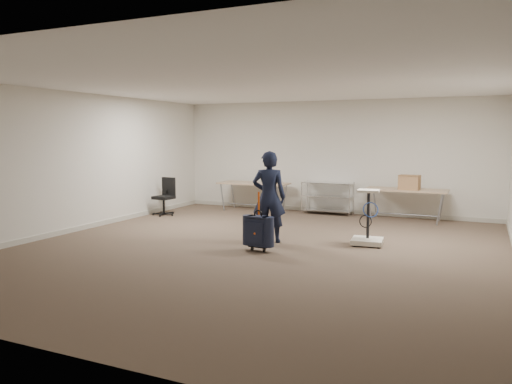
% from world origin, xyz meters
% --- Properties ---
extents(ground, '(9.00, 9.00, 0.00)m').
position_xyz_m(ground, '(0.00, 0.00, 0.00)').
color(ground, '#49382C').
rests_on(ground, ground).
extents(room_shell, '(8.00, 9.00, 9.00)m').
position_xyz_m(room_shell, '(0.00, 1.38, 0.05)').
color(room_shell, silver).
rests_on(room_shell, ground).
extents(folding_table_left, '(1.80, 0.75, 0.73)m').
position_xyz_m(folding_table_left, '(-1.90, 3.95, 0.68)').
color(folding_table_left, tan).
rests_on(folding_table_left, ground).
extents(folding_table_right, '(1.80, 0.75, 0.73)m').
position_xyz_m(folding_table_right, '(1.90, 3.95, 0.68)').
color(folding_table_right, tan).
rests_on(folding_table_right, ground).
extents(wire_shelf, '(1.22, 0.47, 0.80)m').
position_xyz_m(wire_shelf, '(0.00, 4.20, 0.44)').
color(wire_shelf, silver).
rests_on(wire_shelf, ground).
extents(person, '(0.69, 0.55, 1.66)m').
position_xyz_m(person, '(-0.04, 0.60, 0.83)').
color(person, black).
rests_on(person, ground).
extents(suitcase, '(0.38, 0.24, 1.00)m').
position_xyz_m(suitcase, '(0.08, -0.16, 0.34)').
color(suitcase, black).
rests_on(suitcase, ground).
extents(office_chair, '(0.55, 0.55, 0.91)m').
position_xyz_m(office_chair, '(-3.59, 2.43, 0.28)').
color(office_chair, black).
rests_on(office_chair, ground).
extents(equipment_cart, '(0.59, 0.59, 0.98)m').
position_xyz_m(equipment_cart, '(1.64, 1.12, 0.26)').
color(equipment_cart, beige).
rests_on(equipment_cart, ground).
extents(cardboard_box, '(0.46, 0.36, 0.33)m').
position_xyz_m(cardboard_box, '(1.98, 3.85, 0.89)').
color(cardboard_box, olive).
rests_on(cardboard_box, folding_table_right).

